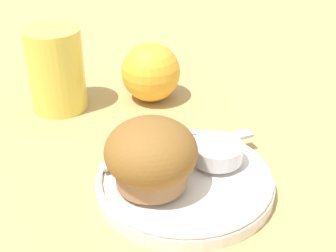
{
  "coord_description": "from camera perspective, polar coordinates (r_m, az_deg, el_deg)",
  "views": [
    {
      "loc": [
        -0.2,
        -0.34,
        0.32
      ],
      "look_at": [
        0.02,
        0.04,
        0.06
      ],
      "focal_mm": 50.0,
      "sensor_mm": 36.0,
      "label": 1
    }
  ],
  "objects": [
    {
      "name": "juice_glass",
      "position": [
        0.66,
        -13.47,
        6.69
      ],
      "size": [
        0.08,
        0.08,
        0.11
      ],
      "color": "#EAD14C",
      "rests_on": "ground_plane"
    },
    {
      "name": "butter_knife",
      "position": [
        0.53,
        1.54,
        -2.8
      ],
      "size": [
        0.19,
        0.04,
        0.0
      ],
      "rotation": [
        0.0,
        0.0,
        -0.14
      ],
      "color": "#B7B7BC",
      "rests_on": "plate"
    },
    {
      "name": "plate",
      "position": [
        0.51,
        2.03,
        -6.68
      ],
      "size": [
        0.19,
        0.19,
        0.02
      ],
      "color": "silver",
      "rests_on": "ground_plane"
    },
    {
      "name": "ground_plane",
      "position": [
        0.5,
        0.41,
        -8.19
      ],
      "size": [
        3.0,
        3.0,
        0.0
      ],
      "primitive_type": "plane",
      "color": "tan"
    },
    {
      "name": "orange_fruit",
      "position": [
        0.67,
        -2.11,
        6.57
      ],
      "size": [
        0.08,
        0.08,
        0.08
      ],
      "color": "#F4A82D",
      "rests_on": "ground_plane"
    },
    {
      "name": "muffin",
      "position": [
        0.47,
        -2.08,
        -3.64
      ],
      "size": [
        0.09,
        0.09,
        0.07
      ],
      "color": "#9E7047",
      "rests_on": "plate"
    },
    {
      "name": "berry_pair",
      "position": [
        0.51,
        -0.18,
        -3.7
      ],
      "size": [
        0.03,
        0.01,
        0.01
      ],
      "color": "maroon",
      "rests_on": "plate"
    },
    {
      "name": "cream_ramekin",
      "position": [
        0.52,
        6.01,
        -3.01
      ],
      "size": [
        0.06,
        0.06,
        0.02
      ],
      "color": "silver",
      "rests_on": "plate"
    }
  ]
}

